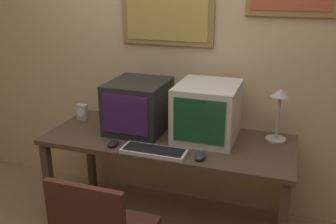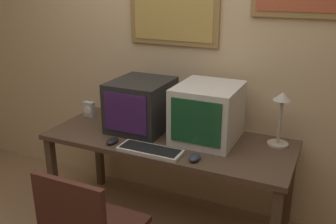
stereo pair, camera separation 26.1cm
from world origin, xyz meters
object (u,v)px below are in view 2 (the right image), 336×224
object	(u,v)px
desk_clock	(89,109)
desk_lamp	(281,111)
mouse_near_keyboard	(195,157)
monitor_right	(208,113)
keyboard_main	(150,150)
monitor_left	(141,105)
mouse_far_corner	(112,141)

from	to	relation	value
desk_clock	desk_lamp	xyz separation A→B (m)	(1.51, 0.08, 0.18)
mouse_near_keyboard	desk_lamp	bearing A→B (deg)	46.56
monitor_right	mouse_near_keyboard	bearing A→B (deg)	-82.77
mouse_near_keyboard	desk_clock	xyz separation A→B (m)	(-1.08, 0.38, 0.04)
keyboard_main	desk_clock	xyz separation A→B (m)	(-0.77, 0.39, 0.05)
monitor_left	mouse_far_corner	world-z (taller)	monitor_left
monitor_right	mouse_far_corner	size ratio (longest dim) A/B	4.24
mouse_far_corner	desk_lamp	size ratio (longest dim) A/B	0.30
monitor_left	keyboard_main	distance (m)	0.46
monitor_left	desk_clock	size ratio (longest dim) A/B	3.72
mouse_near_keyboard	mouse_far_corner	xyz separation A→B (m)	(-0.61, 0.00, -0.00)
monitor_right	mouse_far_corner	world-z (taller)	monitor_right
mouse_near_keyboard	desk_lamp	distance (m)	0.67
desk_clock	monitor_right	bearing A→B (deg)	-1.22
monitor_right	keyboard_main	size ratio (longest dim) A/B	1.10
monitor_left	monitor_right	size ratio (longest dim) A/B	0.97
desk_lamp	monitor_left	bearing A→B (deg)	-173.07
keyboard_main	desk_clock	world-z (taller)	desk_clock
keyboard_main	desk_lamp	world-z (taller)	desk_lamp
keyboard_main	mouse_near_keyboard	distance (m)	0.31
keyboard_main	mouse_near_keyboard	world-z (taller)	mouse_near_keyboard
monitor_left	keyboard_main	bearing A→B (deg)	-53.65
monitor_left	monitor_right	xyz separation A→B (m)	(0.52, 0.02, 0.01)
desk_clock	mouse_far_corner	bearing A→B (deg)	-38.83
keyboard_main	desk_clock	size ratio (longest dim) A/B	3.46
monitor_left	desk_lamp	distance (m)	1.00
monitor_right	desk_lamp	bearing A→B (deg)	11.74
desk_clock	mouse_near_keyboard	bearing A→B (deg)	-19.36
monitor_left	desk_clock	xyz separation A→B (m)	(-0.52, 0.04, -0.12)
monitor_right	keyboard_main	world-z (taller)	monitor_right
monitor_left	mouse_near_keyboard	size ratio (longest dim) A/B	4.28
monitor_right	desk_lamp	world-z (taller)	monitor_right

